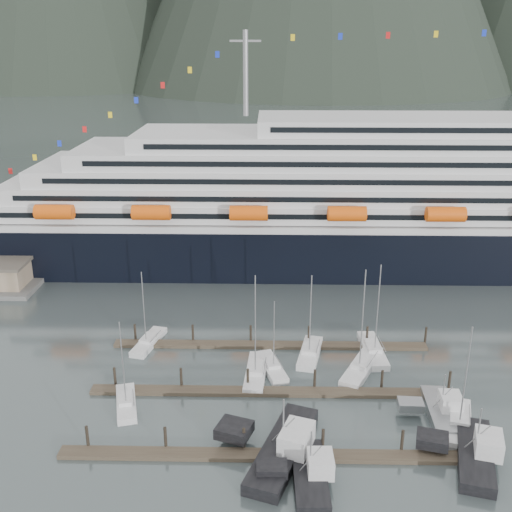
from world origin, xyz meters
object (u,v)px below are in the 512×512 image
object	(u,v)px
sailboat_d	(362,367)
sailboat_e	(149,342)
sailboat_c	(272,367)
sailboat_f	(310,354)
trawler_e	(440,410)
trawler_d	(474,452)
sailboat_h	(459,424)
sailboat_b	(256,373)
cruise_ship	(439,206)
trawler_b	(309,474)
trawler_c	(281,447)
sailboat_a	(126,404)
sailboat_g	(373,351)

from	to	relation	value
sailboat_d	sailboat_e	world-z (taller)	sailboat_d
sailboat_d	sailboat_e	xyz separation A→B (m)	(-31.90, 6.87, -0.04)
sailboat_c	sailboat_e	bearing A→B (deg)	52.27
sailboat_f	trawler_e	size ratio (longest dim) A/B	1.35
sailboat_f	trawler_d	world-z (taller)	sailboat_f
sailboat_h	trawler_d	xyz separation A→B (m)	(-0.14, -6.01, 0.49)
sailboat_b	sailboat_f	size ratio (longest dim) A/B	1.16
cruise_ship	sailboat_c	distance (m)	58.75
sailboat_h	trawler_b	bearing A→B (deg)	133.82
trawler_b	cruise_ship	bearing A→B (deg)	-25.40
cruise_ship	trawler_d	distance (m)	66.89
sailboat_e	trawler_c	world-z (taller)	sailboat_e
sailboat_b	sailboat_c	size ratio (longest dim) A/B	1.40
sailboat_d	sailboat_f	size ratio (longest dim) A/B	1.18
sailboat_h	cruise_ship	bearing A→B (deg)	4.52
sailboat_a	sailboat_c	bearing A→B (deg)	-77.76
cruise_ship	trawler_e	world-z (taller)	cruise_ship
trawler_d	sailboat_a	bearing A→B (deg)	92.06
sailboat_d	trawler_e	bearing A→B (deg)	-117.25
sailboat_d	sailboat_f	world-z (taller)	sailboat_d
cruise_ship	sailboat_h	bearing A→B (deg)	-101.56
sailboat_a	sailboat_f	world-z (taller)	sailboat_f
sailboat_c	trawler_b	xyz separation A→B (m)	(3.86, -22.85, 0.49)
sailboat_d	sailboat_c	bearing A→B (deg)	117.38
sailboat_b	trawler_d	distance (m)	30.24
sailboat_b	sailboat_c	xyz separation A→B (m)	(2.23, 1.67, -0.05)
sailboat_e	trawler_b	size ratio (longest dim) A/B	1.19
sailboat_e	trawler_b	xyz separation A→B (m)	(22.89, -29.99, 0.49)
sailboat_d	sailboat_g	size ratio (longest dim) A/B	1.07
sailboat_f	trawler_e	xyz separation A→B (m)	(15.33, -14.81, 0.42)
sailboat_h	trawler_e	bearing A→B (deg)	53.89
sailboat_a	cruise_ship	bearing A→B (deg)	-58.65
sailboat_c	sailboat_h	bearing A→B (deg)	-136.74
sailboat_e	trawler_c	distance (m)	32.55
sailboat_f	sailboat_h	distance (m)	24.07
trawler_d	trawler_c	bearing A→B (deg)	103.72
cruise_ship	sailboat_b	distance (m)	61.38
trawler_e	trawler_d	bearing A→B (deg)	-166.43
cruise_ship	sailboat_e	size ratio (longest dim) A/B	16.38
sailboat_d	trawler_e	xyz separation A→B (m)	(8.18, -11.00, 0.41)
sailboat_a	sailboat_d	bearing A→B (deg)	-87.44
sailboat_b	trawler_e	bearing A→B (deg)	-107.45
sailboat_h	trawler_e	distance (m)	2.81
sailboat_a	sailboat_f	xyz separation A→B (m)	(24.47, 13.59, 0.02)
trawler_e	cruise_ship	bearing A→B (deg)	-10.86
sailboat_a	sailboat_b	xyz separation A→B (m)	(16.53, 7.83, 0.03)
trawler_b	trawler_e	bearing A→B (deg)	-55.98
sailboat_b	sailboat_h	distance (m)	27.39
sailboat_a	sailboat_h	bearing A→B (deg)	-109.34
trawler_b	sailboat_b	bearing A→B (deg)	14.86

